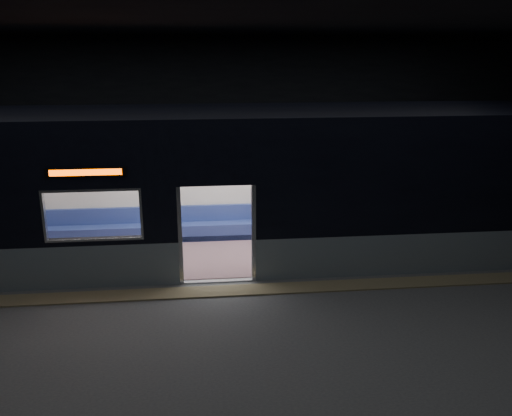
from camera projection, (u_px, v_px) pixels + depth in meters
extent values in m
cube|color=#47494C|center=(220.00, 305.00, 10.19)|extent=(24.00, 14.00, 0.01)
cube|color=black|center=(215.00, 26.00, 8.77)|extent=(24.00, 14.00, 0.04)
cube|color=black|center=(209.00, 122.00, 16.13)|extent=(24.00, 0.04, 5.00)
cube|color=#8C7F59|center=(219.00, 291.00, 10.71)|extent=(22.80, 0.50, 0.03)
cube|color=gray|center=(445.00, 252.00, 11.57)|extent=(8.30, 0.12, 0.90)
cube|color=black|center=(452.00, 179.00, 11.11)|extent=(8.30, 0.12, 2.30)
cube|color=black|center=(216.00, 156.00, 10.45)|extent=(1.40, 0.12, 1.15)
cube|color=#B7BABC|center=(180.00, 236.00, 10.83)|extent=(0.08, 0.14, 2.05)
cube|color=#B7BABC|center=(254.00, 233.00, 10.98)|extent=(0.08, 0.14, 2.05)
cube|color=black|center=(86.00, 172.00, 10.19)|extent=(1.50, 0.04, 0.18)
cube|color=#FF4A00|center=(86.00, 172.00, 10.19)|extent=(1.34, 0.03, 0.12)
cube|color=silver|center=(212.00, 175.00, 13.49)|extent=(18.00, 0.12, 3.20)
cube|color=black|center=(213.00, 114.00, 11.64)|extent=(18.00, 3.00, 0.15)
cube|color=#7F5C67|center=(216.00, 255.00, 12.57)|extent=(17.76, 2.76, 0.04)
cube|color=silver|center=(213.00, 156.00, 11.90)|extent=(17.76, 2.76, 0.10)
cube|color=#31418E|center=(214.00, 230.00, 13.57)|extent=(11.00, 0.48, 0.41)
cube|color=#31418E|center=(213.00, 213.00, 13.64)|extent=(11.00, 0.10, 0.40)
cube|color=#876269|center=(57.00, 270.00, 11.13)|extent=(4.40, 0.48, 0.41)
cube|color=#876269|center=(369.00, 258.00, 11.80)|extent=(4.40, 0.48, 0.41)
cylinder|color=silver|center=(170.00, 225.00, 11.06)|extent=(0.04, 0.04, 2.26)
cylinder|color=silver|center=(174.00, 196.00, 13.22)|extent=(0.04, 0.04, 2.26)
cylinder|color=silver|center=(262.00, 221.00, 11.26)|extent=(0.04, 0.04, 2.26)
cylinder|color=silver|center=(251.00, 194.00, 13.41)|extent=(0.04, 0.04, 2.26)
cylinder|color=silver|center=(212.00, 164.00, 13.05)|extent=(11.00, 0.03, 0.03)
cube|color=black|center=(399.00, 216.00, 13.73)|extent=(0.19, 0.52, 0.18)
cube|color=black|center=(408.00, 216.00, 13.75)|extent=(0.19, 0.52, 0.18)
cylinder|color=black|center=(401.00, 230.00, 13.58)|extent=(0.12, 0.12, 0.43)
cylinder|color=black|center=(410.00, 229.00, 13.60)|extent=(0.12, 0.12, 0.43)
cube|color=pink|center=(400.00, 213.00, 13.94)|extent=(0.45, 0.25, 0.22)
cylinder|color=pink|center=(401.00, 198.00, 13.86)|extent=(0.46, 0.46, 0.58)
sphere|color=tan|center=(402.00, 182.00, 13.72)|extent=(0.23, 0.23, 0.23)
sphere|color=black|center=(402.00, 180.00, 13.75)|extent=(0.25, 0.25, 0.25)
cube|color=black|center=(405.00, 210.00, 13.61)|extent=(0.42, 0.39, 0.17)
cube|color=white|center=(407.00, 174.00, 13.94)|extent=(1.09, 0.03, 0.71)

